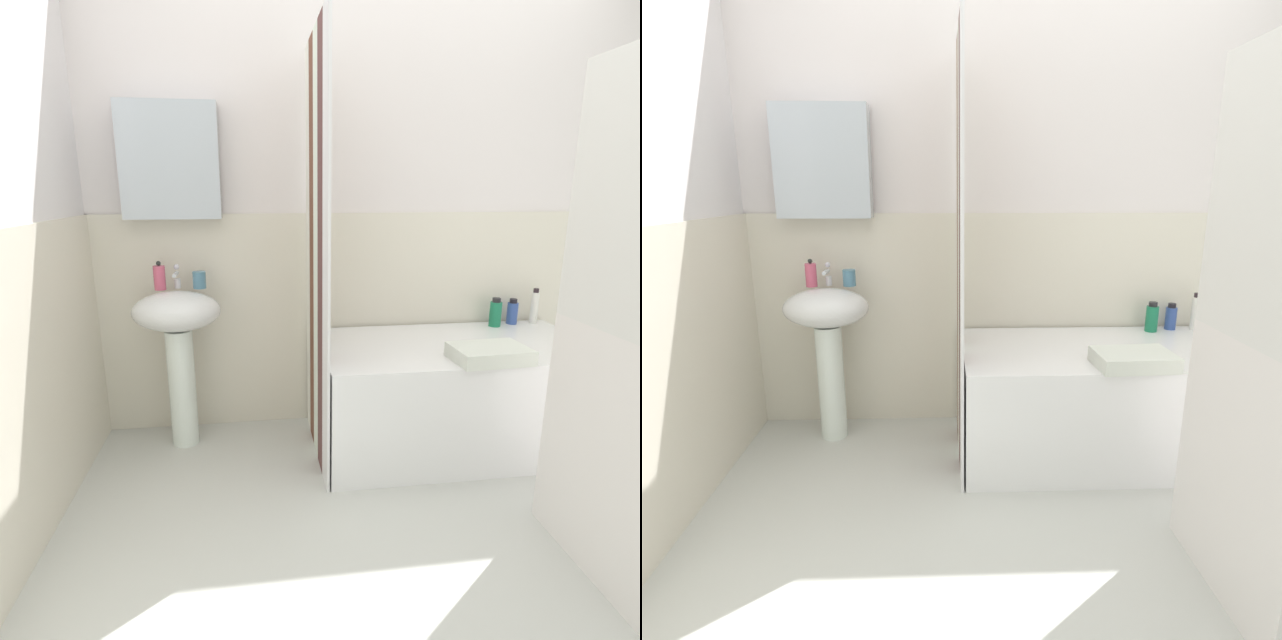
% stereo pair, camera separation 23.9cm
% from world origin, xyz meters
% --- Properties ---
extents(ground_plane, '(4.80, 5.60, 0.04)m').
position_xyz_m(ground_plane, '(0.00, 0.00, -0.02)').
color(ground_plane, silver).
extents(wall_back_tiled, '(3.60, 0.18, 2.40)m').
position_xyz_m(wall_back_tiled, '(-0.07, 1.26, 1.14)').
color(wall_back_tiled, silver).
rests_on(wall_back_tiled, ground_plane).
extents(sink, '(0.44, 0.34, 0.83)m').
position_xyz_m(sink, '(-1.10, 1.03, 0.61)').
color(sink, white).
rests_on(sink, ground_plane).
extents(faucet, '(0.03, 0.12, 0.12)m').
position_xyz_m(faucet, '(-1.10, 1.11, 0.89)').
color(faucet, silver).
rests_on(faucet, sink).
extents(soap_dispenser, '(0.06, 0.06, 0.15)m').
position_xyz_m(soap_dispenser, '(-1.18, 1.10, 0.89)').
color(soap_dispenser, '#CA516F').
rests_on(soap_dispenser, sink).
extents(toothbrush_cup, '(0.07, 0.07, 0.09)m').
position_xyz_m(toothbrush_cup, '(-0.98, 1.11, 0.87)').
color(toothbrush_cup, teal).
rests_on(toothbrush_cup, sink).
extents(bathtub, '(1.42, 0.76, 0.56)m').
position_xyz_m(bathtub, '(0.32, 0.84, 0.28)').
color(bathtub, white).
rests_on(bathtub, ground_plane).
extents(shower_curtain, '(0.01, 0.76, 2.00)m').
position_xyz_m(shower_curtain, '(-0.41, 0.84, 1.00)').
color(shower_curtain, white).
rests_on(shower_curtain, ground_plane).
extents(lotion_bottle, '(0.04, 0.04, 0.21)m').
position_xyz_m(lotion_bottle, '(0.92, 1.15, 0.66)').
color(lotion_bottle, white).
rests_on(lotion_bottle, bathtub).
extents(shampoo_bottle, '(0.06, 0.06, 0.15)m').
position_xyz_m(shampoo_bottle, '(0.79, 1.16, 0.63)').
color(shampoo_bottle, '#344E9B').
rests_on(shampoo_bottle, bathtub).
extents(conditioner_bottle, '(0.07, 0.07, 0.17)m').
position_xyz_m(conditioner_bottle, '(0.67, 1.12, 0.64)').
color(conditioner_bottle, '#1B764F').
rests_on(conditioner_bottle, bathtub).
extents(towel_folded, '(0.35, 0.25, 0.07)m').
position_xyz_m(towel_folded, '(0.36, 0.56, 0.59)').
color(towel_folded, silver).
rests_on(towel_folded, bathtub).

